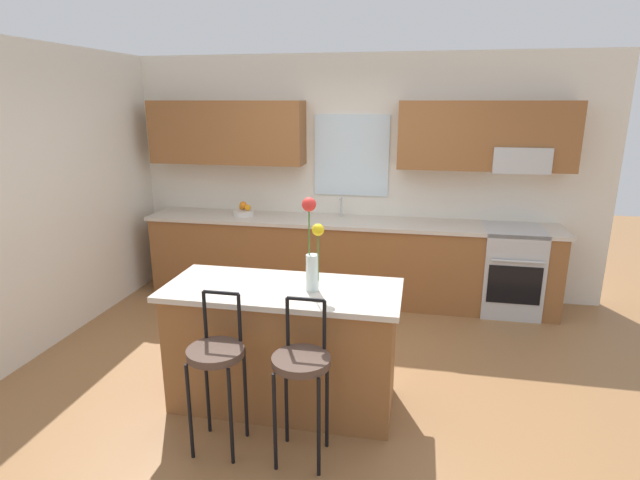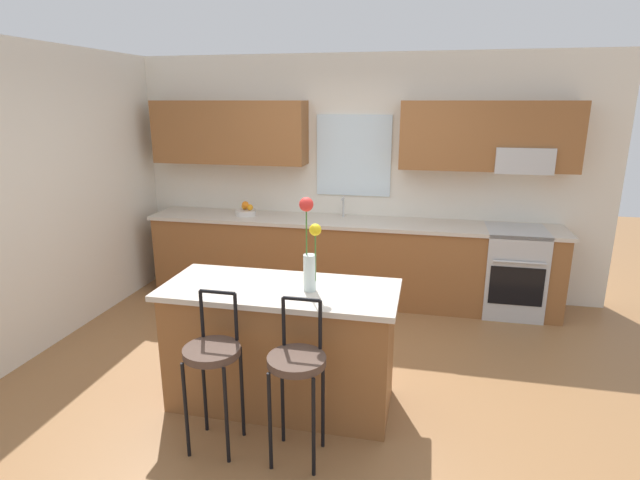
# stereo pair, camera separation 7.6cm
# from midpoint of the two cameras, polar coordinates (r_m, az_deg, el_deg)

# --- Properties ---
(ground_plane) EXTENTS (14.00, 14.00, 0.00)m
(ground_plane) POSITION_cam_midpoint_polar(r_m,az_deg,el_deg) (4.37, -0.94, -14.73)
(ground_plane) COLOR olive
(wall_left) EXTENTS (0.12, 4.60, 2.70)m
(wall_left) POSITION_cam_midpoint_polar(r_m,az_deg,el_deg) (5.29, -28.57, 4.35)
(wall_left) COLOR silver
(wall_left) RESTS_ON ground
(back_wall_assembly) EXTENTS (5.60, 0.50, 2.70)m
(back_wall_assembly) POSITION_cam_midpoint_polar(r_m,az_deg,el_deg) (5.77, 3.51, 8.61)
(back_wall_assembly) COLOR silver
(back_wall_assembly) RESTS_ON ground
(counter_run) EXTENTS (4.56, 0.64, 0.92)m
(counter_run) POSITION_cam_midpoint_polar(r_m,az_deg,el_deg) (5.72, 2.61, -2.18)
(counter_run) COLOR brown
(counter_run) RESTS_ON ground
(sink_faucet) EXTENTS (0.02, 0.13, 0.23)m
(sink_faucet) POSITION_cam_midpoint_polar(r_m,az_deg,el_deg) (5.72, 2.03, 3.99)
(sink_faucet) COLOR #B7BABC
(sink_faucet) RESTS_ON counter_run
(oven_range) EXTENTS (0.60, 0.64, 0.92)m
(oven_range) POSITION_cam_midpoint_polar(r_m,az_deg,el_deg) (5.72, 20.32, -3.22)
(oven_range) COLOR #B7BABC
(oven_range) RESTS_ON ground
(kitchen_island) EXTENTS (1.68, 0.73, 0.92)m
(kitchen_island) POSITION_cam_midpoint_polar(r_m,az_deg,el_deg) (3.80, -4.75, -11.79)
(kitchen_island) COLOR brown
(kitchen_island) RESTS_ON ground
(bar_stool_near) EXTENTS (0.36, 0.36, 1.04)m
(bar_stool_near) POSITION_cam_midpoint_polar(r_m,az_deg,el_deg) (3.33, -12.28, -12.99)
(bar_stool_near) COLOR black
(bar_stool_near) RESTS_ON ground
(bar_stool_middle) EXTENTS (0.36, 0.36, 1.04)m
(bar_stool_middle) POSITION_cam_midpoint_polar(r_m,az_deg,el_deg) (3.16, -2.80, -14.20)
(bar_stool_middle) COLOR black
(bar_stool_middle) RESTS_ON ground
(flower_vase) EXTENTS (0.15, 0.10, 0.66)m
(flower_vase) POSITION_cam_midpoint_polar(r_m,az_deg,el_deg) (3.44, -1.49, -1.03)
(flower_vase) COLOR silver
(flower_vase) RESTS_ON kitchen_island
(fruit_bowl_oranges) EXTENTS (0.24, 0.24, 0.16)m
(fruit_bowl_oranges) POSITION_cam_midpoint_polar(r_m,az_deg,el_deg) (5.89, -8.98, 3.24)
(fruit_bowl_oranges) COLOR silver
(fruit_bowl_oranges) RESTS_ON counter_run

